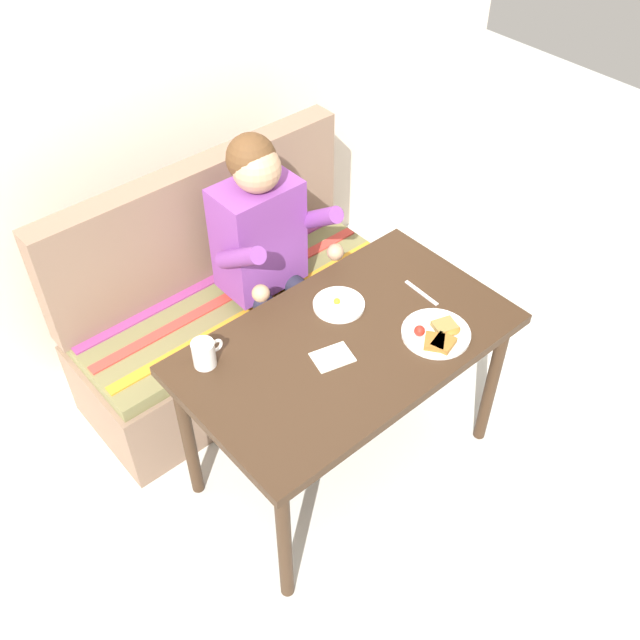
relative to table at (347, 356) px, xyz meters
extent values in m
plane|color=silver|center=(0.00, 0.00, -0.65)|extent=(8.00, 8.00, 0.00)
cube|color=beige|center=(0.00, 1.27, 0.65)|extent=(4.40, 0.10, 2.60)
cube|color=#382516|center=(0.00, 0.00, 0.06)|extent=(1.20, 0.70, 0.04)
cylinder|color=#382516|center=(-0.54, -0.29, -0.30)|extent=(0.05, 0.05, 0.69)
cylinder|color=#382516|center=(0.54, -0.29, -0.30)|extent=(0.05, 0.05, 0.69)
cylinder|color=#382516|center=(-0.54, 0.29, -0.30)|extent=(0.05, 0.05, 0.69)
cylinder|color=#382516|center=(0.54, 0.29, -0.30)|extent=(0.05, 0.05, 0.69)
cube|color=#836652|center=(0.00, 0.72, -0.45)|extent=(1.44, 0.56, 0.40)
cube|color=olive|center=(0.00, 0.72, -0.22)|extent=(1.40, 0.52, 0.06)
cube|color=#836652|center=(0.00, 0.94, 0.08)|extent=(1.44, 0.12, 0.54)
cube|color=orange|center=(0.00, 0.58, -0.18)|extent=(1.38, 0.05, 0.01)
cube|color=#C63D33|center=(0.00, 0.72, -0.18)|extent=(1.38, 0.05, 0.01)
cube|color=#93387A|center=(0.00, 0.86, -0.18)|extent=(1.38, 0.05, 0.01)
cube|color=#7C3B8E|center=(0.11, 0.66, 0.11)|extent=(0.34, 0.22, 0.48)
sphere|color=tan|center=(0.11, 0.64, 0.44)|extent=(0.19, 0.19, 0.19)
sphere|color=brown|center=(0.11, 0.67, 0.47)|extent=(0.19, 0.19, 0.19)
cylinder|color=#7C3B8E|center=(-0.08, 0.52, 0.18)|extent=(0.07, 0.29, 0.23)
cylinder|color=#7C3B8E|center=(0.30, 0.52, 0.18)|extent=(0.07, 0.29, 0.23)
sphere|color=tan|center=(-0.08, 0.40, 0.08)|extent=(0.07, 0.07, 0.07)
sphere|color=tan|center=(0.30, 0.40, 0.08)|extent=(0.07, 0.07, 0.07)
cylinder|color=#232333|center=(0.02, 0.49, -0.13)|extent=(0.09, 0.34, 0.09)
cylinder|color=#232333|center=(0.02, 0.32, -0.39)|extent=(0.08, 0.08, 0.52)
cube|color=black|center=(0.02, 0.26, -0.62)|extent=(0.09, 0.20, 0.05)
cylinder|color=#232333|center=(0.19, 0.49, -0.13)|extent=(0.09, 0.34, 0.09)
cylinder|color=#232333|center=(0.19, 0.32, -0.39)|extent=(0.08, 0.08, 0.52)
cube|color=black|center=(0.19, 0.26, -0.62)|extent=(0.09, 0.20, 0.05)
cylinder|color=white|center=(0.25, -0.19, 0.09)|extent=(0.25, 0.25, 0.02)
cube|color=#905F25|center=(0.22, -0.25, 0.11)|extent=(0.10, 0.09, 0.02)
cube|color=#9E5D24|center=(0.21, -0.22, 0.11)|extent=(0.10, 0.10, 0.02)
cube|color=olive|center=(0.29, -0.19, 0.11)|extent=(0.10, 0.09, 0.02)
sphere|color=red|center=(0.20, -0.16, 0.12)|extent=(0.04, 0.04, 0.04)
ellipsoid|color=#CC6623|center=(0.30, -0.22, 0.11)|extent=(0.06, 0.05, 0.02)
cylinder|color=white|center=(0.10, 0.15, 0.09)|extent=(0.19, 0.19, 0.01)
ellipsoid|color=white|center=(0.10, 0.15, 0.10)|extent=(0.09, 0.08, 0.01)
sphere|color=yellow|center=(0.09, 0.15, 0.11)|extent=(0.03, 0.03, 0.03)
cylinder|color=white|center=(-0.45, 0.24, 0.13)|extent=(0.08, 0.08, 0.10)
cylinder|color=brown|center=(-0.45, 0.24, 0.18)|extent=(0.07, 0.07, 0.01)
torus|color=white|center=(-0.39, 0.24, 0.14)|extent=(0.05, 0.01, 0.05)
cube|color=silver|center=(-0.10, -0.03, 0.09)|extent=(0.16, 0.13, 0.01)
cube|color=silver|center=(0.38, 0.00, 0.08)|extent=(0.02, 0.17, 0.00)
camera|label=1|loc=(-1.25, -1.29, 1.91)|focal=40.61mm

